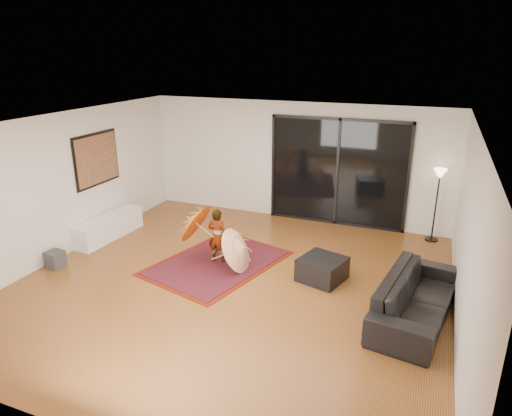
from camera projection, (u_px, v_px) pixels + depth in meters
The scene contains 17 objects.
floor at pixel (232, 283), 7.78m from camera, with size 7.00×7.00×0.00m, color #945528.
ceiling at pixel (229, 125), 6.89m from camera, with size 7.00×7.00×0.00m, color white.
wall_back at pixel (295, 162), 10.40m from camera, with size 7.00×7.00×0.00m, color silver.
wall_front at pixel (74, 324), 4.26m from camera, with size 7.00×7.00×0.00m, color silver.
wall_left at pixel (61, 186), 8.55m from camera, with size 7.00×7.00×0.00m, color silver.
wall_right at pixel (468, 241), 6.11m from camera, with size 7.00×7.00×0.00m, color silver.
sliding_door at pixel (337, 172), 10.08m from camera, with size 3.06×0.07×2.40m.
painting at pixel (97, 159), 9.32m from camera, with size 0.04×1.28×1.08m.
media_console at pixel (109, 227), 9.61m from camera, with size 0.42×1.69×0.47m, color white.
speaker at pixel (55, 259), 8.31m from camera, with size 0.28×0.28×0.32m, color #424244.
persian_rug at pixel (217, 263), 8.50m from camera, with size 2.39×2.89×0.02m.
sofa at pixel (416, 298), 6.69m from camera, with size 2.26×0.88×0.66m, color black.
ottoman at pixel (322, 269), 7.85m from camera, with size 0.70×0.70×0.40m, color black.
floor_lamp at pixel (439, 184), 9.15m from camera, with size 0.26×0.26×1.53m.
child at pixel (218, 236), 8.39m from camera, with size 0.38×0.25×1.05m, color #999999.
parasol_orange at pixel (190, 222), 8.47m from camera, with size 0.57×0.82×0.87m.
parasol_white at pixel (244, 245), 8.06m from camera, with size 0.56×0.83×0.92m.
Camera 1 is at (2.93, -6.28, 3.79)m, focal length 32.00 mm.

